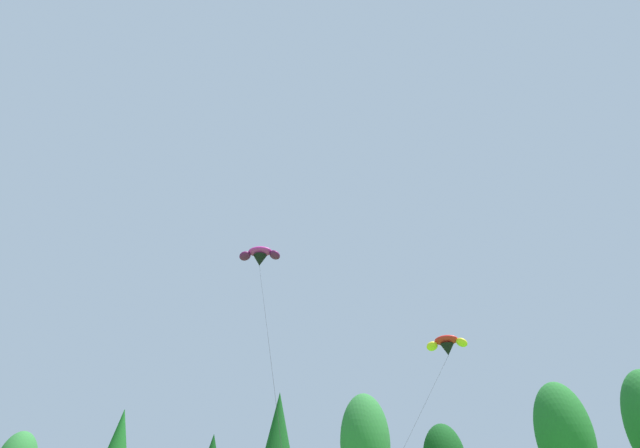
% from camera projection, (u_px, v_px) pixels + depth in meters
% --- Properties ---
extents(treeline_tree_d, '(4.54, 4.54, 13.37)m').
position_uv_depth(treeline_tree_d, '(278.00, 438.00, 54.45)').
color(treeline_tree_d, '#472D19').
rests_on(treeline_tree_d, ground_plane).
extents(treeline_tree_e, '(5.02, 5.02, 11.92)m').
position_uv_depth(treeline_tree_e, '(365.00, 442.00, 47.88)').
color(treeline_tree_e, '#472D19').
rests_on(treeline_tree_e, ground_plane).
extents(treeline_tree_g, '(5.12, 5.12, 12.28)m').
position_uv_depth(treeline_tree_g, '(565.00, 435.00, 44.57)').
color(treeline_tree_g, '#472D19').
rests_on(treeline_tree_g, ground_plane).
extents(parafoil_kite_high_magenta, '(10.55, 20.64, 20.52)m').
position_uv_depth(parafoil_kite_high_magenta, '(260.00, 256.00, 42.92)').
color(parafoil_kite_high_magenta, '#D12893').
extents(parafoil_kite_mid_red_yellow, '(6.60, 10.48, 11.22)m').
position_uv_depth(parafoil_kite_mid_red_yellow, '(447.00, 345.00, 34.92)').
color(parafoil_kite_mid_red_yellow, red).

